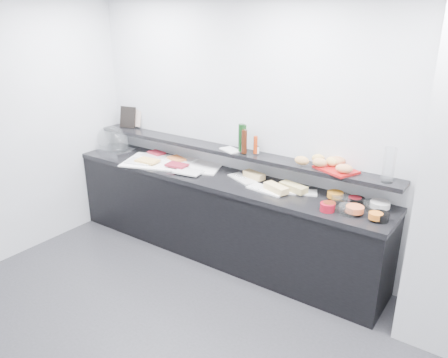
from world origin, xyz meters
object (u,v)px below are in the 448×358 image
Objects in this scene: bread_tray at (336,170)px; carafe at (389,165)px; cloche_base at (116,150)px; framed_print at (128,117)px; condiment_tray at (231,150)px; sandwich_plate_mid at (267,190)px.

carafe is at bearing 18.85° from bread_tray.
cloche_base is 3.21m from carafe.
cloche_base is at bearing -99.08° from framed_print.
condiment_tray is at bearing -179.89° from carafe.
carafe is at bearing 22.24° from condiment_tray.
bread_tray is 1.20× the size of carafe.
bread_tray reaches higher than sandwich_plate_mid.
sandwich_plate_mid is at bearing 2.31° from cloche_base.
carafe reaches higher than framed_print.
cloche_base is 1.40× the size of carafe.
bread_tray is (2.72, 0.19, 0.24)m from cloche_base.
cloche_base is 1.85× the size of condiment_tray.
framed_print is at bearing -160.90° from condiment_tray.
framed_print is 0.72× the size of bread_tray.
sandwich_plate_mid is at bearing -168.85° from carafe.
carafe is (0.46, -0.03, 0.14)m from bread_tray.
bread_tray reaches higher than condiment_tray.
condiment_tray reaches higher than cloche_base.
condiment_tray is at bearing 165.72° from sandwich_plate_mid.
carafe reaches higher than condiment_tray.
condiment_tray is 0.76× the size of carafe.
sandwich_plate_mid is 0.64m from condiment_tray.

